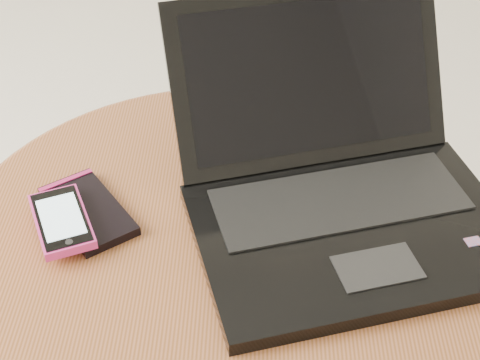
{
  "coord_description": "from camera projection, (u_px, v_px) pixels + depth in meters",
  "views": [
    {
      "loc": [
        0.03,
        -0.56,
        1.05
      ],
      "look_at": [
        0.01,
        0.05,
        0.55
      ],
      "focal_mm": 54.79,
      "sensor_mm": 36.0,
      "label": 1
    }
  ],
  "objects": [
    {
      "name": "table",
      "position": [
        223.0,
        297.0,
        0.88
      ],
      "size": [
        0.62,
        0.62,
        0.49
      ],
      "color": "brown",
      "rests_on": "ground"
    },
    {
      "name": "phone_pink",
      "position": [
        62.0,
        221.0,
        0.8
      ],
      "size": [
        0.09,
        0.12,
        0.01
      ],
      "color": "#D12E84",
      "rests_on": "phone_black"
    },
    {
      "name": "laptop",
      "position": [
        340.0,
        185.0,
        0.81
      ],
      "size": [
        0.42,
        0.42,
        0.2
      ],
      "color": "black",
      "rests_on": "table"
    },
    {
      "name": "phone_black",
      "position": [
        88.0,
        211.0,
        0.83
      ],
      "size": [
        0.13,
        0.14,
        0.01
      ],
      "color": "black",
      "rests_on": "table"
    }
  ]
}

